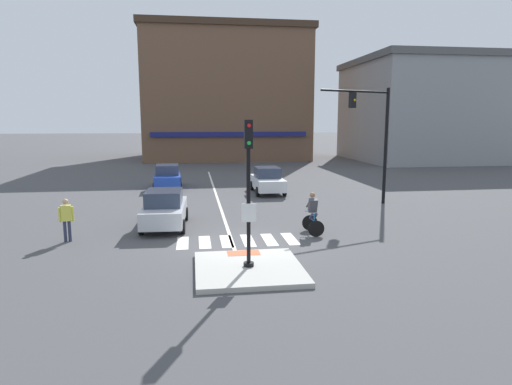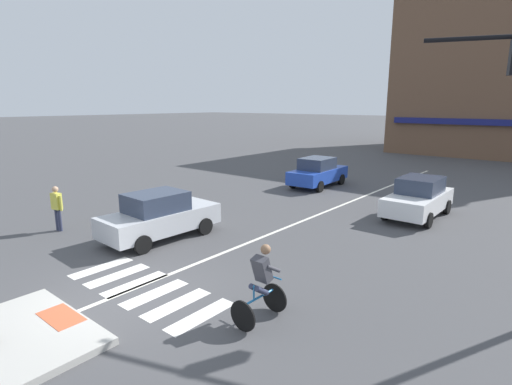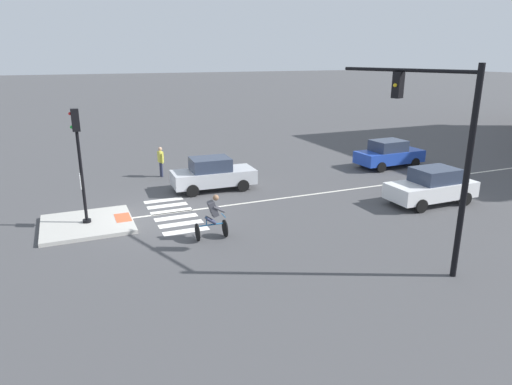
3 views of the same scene
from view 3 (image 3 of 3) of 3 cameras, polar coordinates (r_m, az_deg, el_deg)
name	(u,v)px [view 3 (image 3 of 3)]	position (r m, az deg, el deg)	size (l,w,h in m)	color
ground_plane	(160,216)	(19.60, -11.88, -2.90)	(300.00, 300.00, 0.00)	#474749
traffic_island	(87,224)	(19.30, -20.36, -3.72)	(3.27, 3.45, 0.15)	#B2AFA8
tactile_pad_front	(123,217)	(19.35, -16.34, -3.02)	(1.10, 0.60, 0.01)	#DB5B38
signal_pole	(79,156)	(18.56, -21.26, 4.30)	(0.44, 0.38, 4.46)	black
crosswalk_stripe_a	(164,200)	(21.64, -11.50, -0.97)	(0.44, 1.80, 0.01)	silver
crosswalk_stripe_b	(167,206)	(20.86, -11.03, -1.62)	(0.44, 1.80, 0.01)	silver
crosswalk_stripe_c	(172,211)	(20.09, -10.52, -2.32)	(0.44, 1.80, 0.01)	silver
crosswalk_stripe_d	(176,217)	(19.32, -9.98, -3.08)	(0.44, 1.80, 0.01)	silver
crosswalk_stripe_e	(181,224)	(18.56, -9.38, -3.89)	(0.44, 1.80, 0.01)	silver
crosswalk_stripe_f	(186,231)	(17.80, -8.74, -4.78)	(0.44, 1.80, 0.01)	silver
lane_centre_line	(356,188)	(23.63, 12.46, 0.49)	(0.14, 28.00, 0.01)	silver
traffic_light_mast	(442,139)	(14.57, 22.23, 6.20)	(4.29, 1.65, 6.32)	black
car_silver_westbound_near	(213,174)	(22.79, -5.45, 2.33)	(1.97, 4.16, 1.64)	silver
car_blue_westbound_distant	(389,154)	(28.46, 16.32, 4.67)	(1.96, 4.16, 1.64)	#2347B7
car_white_eastbound_far	(432,186)	(22.05, 21.16, 0.74)	(1.86, 4.11, 1.64)	white
cyclist	(213,216)	(16.68, -5.44, -2.98)	(0.68, 1.10, 1.68)	black
pedestrian_at_curb_left	(161,159)	(25.66, -11.85, 4.09)	(0.54, 0.29, 1.67)	#2D334C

